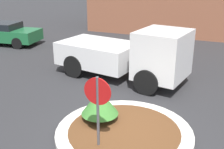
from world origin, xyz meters
name	(u,v)px	position (x,y,z in m)	size (l,w,h in m)	color
ground_plane	(124,135)	(0.00, 0.00, 0.00)	(120.00, 120.00, 0.00)	#2D2D30
traffic_island	(124,133)	(0.00, 0.00, 0.09)	(3.89, 3.89, 0.17)	silver
stop_sign	(98,101)	(-0.37, -0.92, 1.42)	(0.71, 0.07, 2.06)	#4C4C51
island_shrub	(100,102)	(-0.89, 0.29, 0.76)	(1.12, 1.12, 0.96)	brown
utility_truck	(127,54)	(-1.42, 4.22, 1.11)	(5.93, 3.08, 2.29)	white
parked_sedan_green	(5,33)	(-10.60, 7.12, 0.73)	(4.43, 2.31, 1.39)	#1E6638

